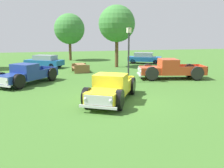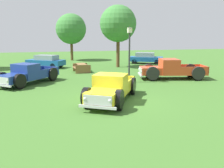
% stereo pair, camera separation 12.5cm
% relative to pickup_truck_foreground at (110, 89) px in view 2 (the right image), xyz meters
% --- Properties ---
extents(ground_plane, '(80.00, 80.00, 0.00)m').
position_rel_pickup_truck_foreground_xyz_m(ground_plane, '(0.39, -0.03, -0.70)').
color(ground_plane, '#3D6B28').
extents(pickup_truck_foreground, '(3.90, 5.01, 1.47)m').
position_rel_pickup_truck_foreground_xyz_m(pickup_truck_foreground, '(0.00, 0.00, 0.00)').
color(pickup_truck_foreground, yellow).
rests_on(pickup_truck_foreground, ground_plane).
extents(pickup_truck_behind_left, '(5.50, 3.05, 1.59)m').
position_rel_pickup_truck_foreground_xyz_m(pickup_truck_behind_left, '(6.15, 5.38, 0.06)').
color(pickup_truck_behind_left, '#D14723').
rests_on(pickup_truck_behind_left, ground_plane).
extents(pickup_truck_behind_right, '(4.45, 4.74, 1.47)m').
position_rel_pickup_truck_foreground_xyz_m(pickup_truck_behind_right, '(-4.63, 5.97, 0.00)').
color(pickup_truck_behind_right, navy).
rests_on(pickup_truck_behind_right, ground_plane).
extents(sedan_distant_a, '(4.28, 3.36, 1.33)m').
position_rel_pickup_truck_foreground_xyz_m(sedan_distant_a, '(8.54, 15.60, -0.00)').
color(sedan_distant_a, '#195699').
rests_on(sedan_distant_a, ground_plane).
extents(sedan_distant_b, '(4.25, 3.63, 1.34)m').
position_rel_pickup_truck_foreground_xyz_m(sedan_distant_b, '(-3.25, 14.93, 0.00)').
color(sedan_distant_b, '#195699').
rests_on(sedan_distant_b, ground_plane).
extents(lamp_post_near, '(0.36, 0.36, 4.03)m').
position_rel_pickup_truck_foreground_xyz_m(lamp_post_near, '(2.69, 4.82, 1.41)').
color(lamp_post_near, '#2D2D33').
rests_on(lamp_post_near, ground_plane).
extents(picnic_table, '(1.55, 1.86, 0.78)m').
position_rel_pickup_truck_foreground_xyz_m(picnic_table, '(-0.00, 10.79, -0.21)').
color(picnic_table, olive).
rests_on(picnic_table, ground_plane).
extents(oak_tree_east, '(4.08, 4.08, 6.29)m').
position_rel_pickup_truck_foreground_xyz_m(oak_tree_east, '(0.22, 21.88, 3.53)').
color(oak_tree_east, brown).
rests_on(oak_tree_east, ground_plane).
extents(oak_tree_center, '(3.87, 3.87, 6.56)m').
position_rel_pickup_truck_foreground_xyz_m(oak_tree_center, '(4.34, 13.36, 3.90)').
color(oak_tree_center, brown).
rests_on(oak_tree_center, ground_plane).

